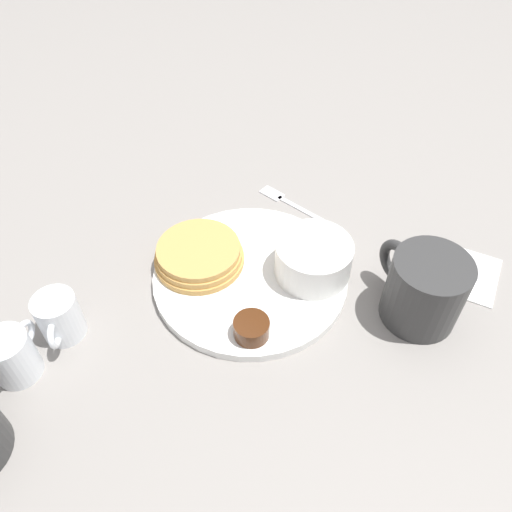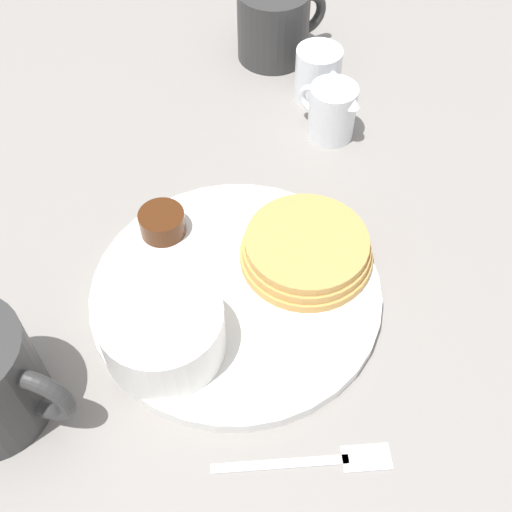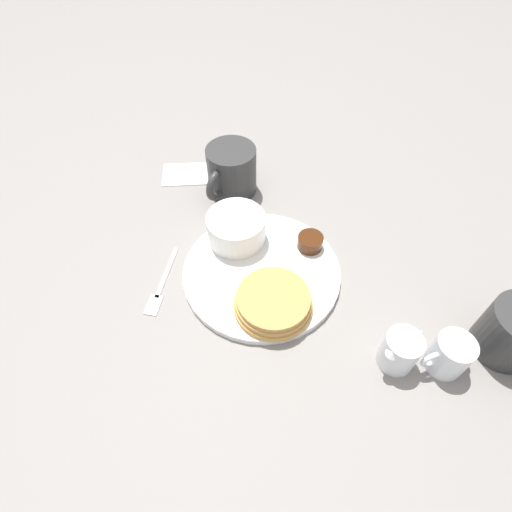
{
  "view_description": "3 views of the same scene",
  "coord_description": "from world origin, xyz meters",
  "views": [
    {
      "loc": [
        0.32,
        0.28,
        0.5
      ],
      "look_at": [
        -0.0,
        0.01,
        0.05
      ],
      "focal_mm": 35.0,
      "sensor_mm": 36.0,
      "label": 1
    },
    {
      "loc": [
        -0.32,
        0.01,
        0.46
      ],
      "look_at": [
        0.02,
        -0.02,
        0.03
      ],
      "focal_mm": 45.0,
      "sensor_mm": 36.0,
      "label": 2
    },
    {
      "loc": [
        0.05,
        -0.38,
        0.52
      ],
      "look_at": [
        -0.01,
        0.01,
        0.03
      ],
      "focal_mm": 28.0,
      "sensor_mm": 36.0,
      "label": 3
    }
  ],
  "objects": [
    {
      "name": "ground_plane",
      "position": [
        0.0,
        0.0,
        0.0
      ],
      "size": [
        4.0,
        4.0,
        0.0
      ],
      "primitive_type": "plane",
      "color": "gray"
    },
    {
      "name": "plate",
      "position": [
        0.0,
        0.0,
        0.01
      ],
      "size": [
        0.25,
        0.25,
        0.01
      ],
      "color": "white",
      "rests_on": "ground_plane"
    },
    {
      "name": "pancake_stack",
      "position": [
        0.03,
        -0.06,
        0.03
      ],
      "size": [
        0.12,
        0.12,
        0.03
      ],
      "color": "tan",
      "rests_on": "plate"
    },
    {
      "name": "bowl",
      "position": [
        -0.05,
        0.06,
        0.04
      ],
      "size": [
        0.1,
        0.1,
        0.05
      ],
      "color": "white",
      "rests_on": "plate"
    },
    {
      "name": "syrup_cup",
      "position": [
        0.07,
        0.06,
        0.02
      ],
      "size": [
        0.04,
        0.04,
        0.02
      ],
      "color": "#47230F",
      "rests_on": "plate"
    },
    {
      "name": "butter_ramekin",
      "position": [
        -0.05,
        0.08,
        0.03
      ],
      "size": [
        0.05,
        0.05,
        0.05
      ],
      "color": "white",
      "rests_on": "plate"
    },
    {
      "name": "coffee_mug",
      "position": [
        -0.09,
        0.19,
        0.05
      ],
      "size": [
        0.09,
        0.12,
        0.09
      ],
      "color": "#333333",
      "rests_on": "ground_plane"
    },
    {
      "name": "creamer_pitcher_near",
      "position": [
        0.2,
        -0.12,
        0.03
      ],
      "size": [
        0.06,
        0.06,
        0.06
      ],
      "color": "white",
      "rests_on": "ground_plane"
    },
    {
      "name": "creamer_pitcher_far",
      "position": [
        0.27,
        -0.11,
        0.03
      ],
      "size": [
        0.07,
        0.05,
        0.06
      ],
      "color": "white",
      "rests_on": "ground_plane"
    },
    {
      "name": "fork",
      "position": [
        -0.15,
        -0.05,
        0.0
      ],
      "size": [
        0.02,
        0.13,
        0.0
      ],
      "color": "silver",
      "rests_on": "ground_plane"
    },
    {
      "name": "napkin",
      "position": [
        -0.19,
        0.22,
        0.0
      ],
      "size": [
        0.1,
        0.09,
        0.0
      ],
      "color": "white",
      "rests_on": "ground_plane"
    }
  ]
}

